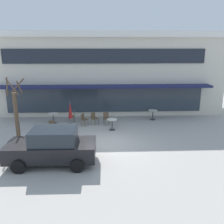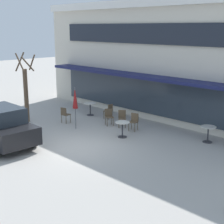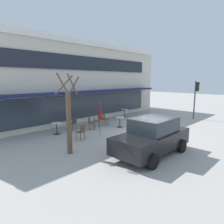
% 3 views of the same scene
% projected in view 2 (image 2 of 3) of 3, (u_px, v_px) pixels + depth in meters
% --- Properties ---
extents(ground_plane, '(80.00, 80.00, 0.00)m').
position_uv_depth(ground_plane, '(74.00, 148.00, 15.06)').
color(ground_plane, '#ADA8A0').
extents(building_facade, '(19.46, 9.10, 6.68)m').
position_uv_depth(building_facade, '(201.00, 58.00, 21.02)').
color(building_facade, beige).
rests_on(building_facade, ground).
extents(cafe_table_near_wall, '(0.70, 0.70, 0.76)m').
position_uv_depth(cafe_table_near_wall, '(208.00, 132.00, 15.69)').
color(cafe_table_near_wall, '#333338').
rests_on(cafe_table_near_wall, ground).
extents(cafe_table_streetside, '(0.70, 0.70, 0.76)m').
position_uv_depth(cafe_table_streetside, '(90.00, 107.00, 20.54)').
color(cafe_table_streetside, '#333338').
rests_on(cafe_table_streetside, ground).
extents(cafe_table_by_tree, '(0.70, 0.70, 0.76)m').
position_uv_depth(cafe_table_by_tree, '(122.00, 127.00, 16.42)').
color(cafe_table_by_tree, '#333338').
rests_on(cafe_table_by_tree, ground).
extents(patio_umbrella_green_folded, '(0.28, 0.28, 2.20)m').
position_uv_depth(patio_umbrella_green_folded, '(75.00, 98.00, 17.53)').
color(patio_umbrella_green_folded, '#4C4C51').
rests_on(patio_umbrella_green_folded, ground).
extents(cafe_chair_0, '(0.46, 0.46, 0.89)m').
position_uv_depth(cafe_chair_0, '(65.00, 114.00, 18.86)').
color(cafe_chair_0, brown).
rests_on(cafe_chair_0, ground).
extents(cafe_chair_1, '(0.50, 0.50, 0.89)m').
position_uv_depth(cafe_chair_1, '(134.00, 121.00, 17.51)').
color(cafe_chair_1, brown).
rests_on(cafe_chair_1, ground).
extents(cafe_chair_2, '(0.57, 0.57, 0.89)m').
position_uv_depth(cafe_chair_2, '(122.00, 117.00, 18.17)').
color(cafe_chair_2, brown).
rests_on(cafe_chair_2, ground).
extents(cafe_chair_3, '(0.54, 0.54, 0.89)m').
position_uv_depth(cafe_chair_3, '(109.00, 116.00, 18.48)').
color(cafe_chair_3, brown).
rests_on(cafe_chair_3, ground).
extents(cafe_chair_4, '(0.45, 0.45, 0.89)m').
position_uv_depth(cafe_chair_4, '(109.00, 110.00, 19.67)').
color(cafe_chair_4, brown).
rests_on(cafe_chair_4, ground).
extents(street_tree, '(0.99, 1.00, 3.84)m').
position_uv_depth(street_tree, '(26.00, 91.00, 18.86)').
color(street_tree, brown).
rests_on(street_tree, ground).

